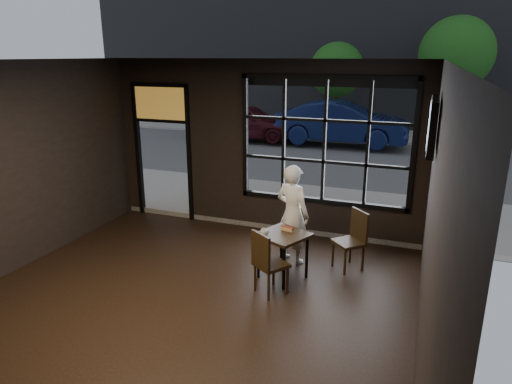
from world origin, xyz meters
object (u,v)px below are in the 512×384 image
at_px(man, 293,214).
at_px(navy_car, 342,123).
at_px(chair_near, 271,262).
at_px(cafe_table, 283,256).

xyz_separation_m(man, navy_car, (-1.05, 10.00, 0.06)).
distance_m(man, navy_car, 10.05).
relative_size(chair_near, navy_car, 0.20).
bearing_deg(cafe_table, navy_car, 120.50).
bearing_deg(man, chair_near, 110.86).
xyz_separation_m(chair_near, navy_car, (-1.07, 11.10, 0.41)).
distance_m(chair_near, navy_car, 11.16).
height_order(cafe_table, man, man).
xyz_separation_m(chair_near, man, (-0.02, 1.10, 0.34)).
bearing_deg(chair_near, cafe_table, -56.62).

